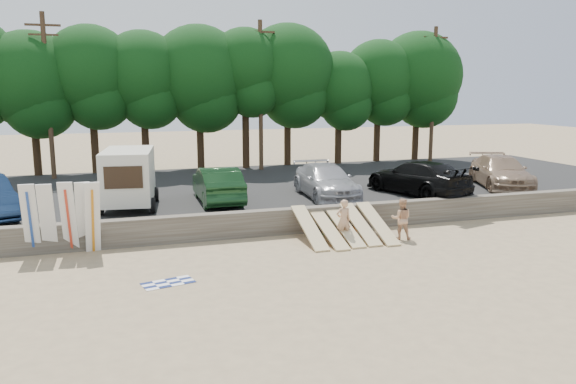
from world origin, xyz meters
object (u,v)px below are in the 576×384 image
Objects in this scene: car_2 at (326,181)px; cooler at (329,230)px; box_trailer at (129,175)px; car_3 at (418,177)px; beachgoer_b at (401,219)px; beachgoer_a at (343,220)px; car_4 at (501,172)px; car_1 at (218,185)px.

car_2 reaches higher than cooler.
box_trailer reaches higher than cooler.
box_trailer reaches higher than car_3.
box_trailer reaches higher than car_2.
beachgoer_b is at bearing -53.80° from cooler.
box_trailer is 2.58× the size of beachgoer_a.
box_trailer reaches higher than car_4.
car_3 is at bearing 175.33° from car_1.
car_1 is (3.74, 0.03, -0.58)m from box_trailer.
box_trailer reaches higher than car_1.
box_trailer is at bearing 129.44° from cooler.
beachgoer_a reaches higher than beachgoer_b.
car_4 reaches higher than beachgoer_b.
beachgoer_a reaches higher than cooler.
beachgoer_a is at bearing 126.88° from car_1.
car_1 reaches higher than beachgoer_b.
car_3 is at bearing 7.63° from cooler.
box_trailer is 0.75× the size of car_4.
beachgoer_b is (-8.50, -5.20, -0.70)m from car_4.
car_1 is 5.00m from car_2.
beachgoer_a is at bearing -100.89° from car_2.
beachgoer_b is 4.11× the size of cooler.
car_3 is (13.13, -0.91, -0.57)m from box_trailer.
car_3 is 14.58× the size of cooler.
car_2 is at bearing 49.19° from cooler.
car_3 is (4.40, -0.65, 0.06)m from car_2.
car_4 is 9.99m from beachgoer_b.
car_1 is 6.49m from beachgoer_a.
car_1 is 5.67m from cooler.
cooler is at bearing 13.57° from car_3.
car_1 is 9.44m from car_3.
car_2 is 9.49m from car_4.
car_3 is 7.10m from beachgoer_a.
car_1 is 8.24m from beachgoer_b.
car_2 is 5.13m from beachgoer_a.
beachgoer_a is 4.15× the size of cooler.
car_1 reaches higher than car_2.
car_2 is at bearing -55.10° from beachgoer_b.
car_1 reaches higher than cooler.
car_2 is 0.93× the size of car_3.
car_3 is 3.55× the size of beachgoer_b.
beachgoer_a is (-1.22, -4.94, -0.66)m from car_2.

